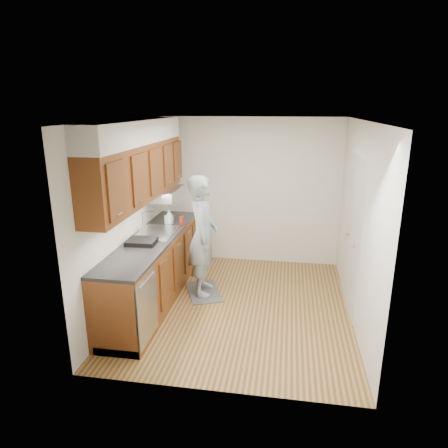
{
  "coord_description": "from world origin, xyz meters",
  "views": [
    {
      "loc": [
        0.61,
        -4.96,
        2.68
      ],
      "look_at": [
        -0.24,
        0.25,
        1.1
      ],
      "focal_mm": 32.0,
      "sensor_mm": 36.0,
      "label": 1
    }
  ],
  "objects_px": {
    "soap_bottle_a": "(169,217)",
    "steel_can": "(170,220)",
    "soda_can": "(182,221)",
    "soap_bottle_b": "(169,217)",
    "soap_bottle_c": "(169,217)",
    "dish_rack": "(142,242)",
    "person": "(203,228)"
  },
  "relations": [
    {
      "from": "soap_bottle_a",
      "to": "soap_bottle_b",
      "type": "relative_size",
      "value": 1.14
    },
    {
      "from": "person",
      "to": "soap_bottle_b",
      "type": "bearing_deg",
      "value": 55.34
    },
    {
      "from": "soap_bottle_a",
      "to": "dish_rack",
      "type": "relative_size",
      "value": 0.65
    },
    {
      "from": "soap_bottle_b",
      "to": "dish_rack",
      "type": "relative_size",
      "value": 0.57
    },
    {
      "from": "soap_bottle_a",
      "to": "soap_bottle_b",
      "type": "distance_m",
      "value": 0.03
    },
    {
      "from": "soda_can",
      "to": "soap_bottle_b",
      "type": "bearing_deg",
      "value": 177.18
    },
    {
      "from": "soap_bottle_a",
      "to": "steel_can",
      "type": "bearing_deg",
      "value": 94.37
    },
    {
      "from": "soap_bottle_c",
      "to": "soap_bottle_b",
      "type": "bearing_deg",
      "value": -77.53
    },
    {
      "from": "person",
      "to": "soda_can",
      "type": "relative_size",
      "value": 14.62
    },
    {
      "from": "soap_bottle_a",
      "to": "soap_bottle_c",
      "type": "relative_size",
      "value": 1.41
    },
    {
      "from": "soap_bottle_c",
      "to": "soda_can",
      "type": "bearing_deg",
      "value": -28.92
    },
    {
      "from": "soap_bottle_a",
      "to": "soap_bottle_c",
      "type": "distance_m",
      "value": 0.15
    },
    {
      "from": "soap_bottle_a",
      "to": "soap_bottle_b",
      "type": "xyz_separation_m",
      "value": [
        -0.02,
        0.02,
        -0.02
      ]
    },
    {
      "from": "soda_can",
      "to": "dish_rack",
      "type": "xyz_separation_m",
      "value": [
        -0.29,
        -0.91,
        -0.04
      ]
    },
    {
      "from": "steel_can",
      "to": "dish_rack",
      "type": "relative_size",
      "value": 0.3
    },
    {
      "from": "soap_bottle_c",
      "to": "steel_can",
      "type": "relative_size",
      "value": 1.51
    },
    {
      "from": "soap_bottle_c",
      "to": "dish_rack",
      "type": "bearing_deg",
      "value": -93.7
    },
    {
      "from": "soap_bottle_c",
      "to": "soda_can",
      "type": "height_order",
      "value": "soap_bottle_c"
    },
    {
      "from": "steel_can",
      "to": "soap_bottle_b",
      "type": "bearing_deg",
      "value": -105.79
    },
    {
      "from": "steel_can",
      "to": "soda_can",
      "type": "bearing_deg",
      "value": -13.86
    },
    {
      "from": "dish_rack",
      "to": "soda_can",
      "type": "bearing_deg",
      "value": 69.75
    },
    {
      "from": "steel_can",
      "to": "dish_rack",
      "type": "bearing_deg",
      "value": -96.15
    },
    {
      "from": "steel_can",
      "to": "dish_rack",
      "type": "xyz_separation_m",
      "value": [
        -0.1,
        -0.96,
        -0.03
      ]
    },
    {
      "from": "soap_bottle_a",
      "to": "steel_can",
      "type": "distance_m",
      "value": 0.09
    },
    {
      "from": "soap_bottle_b",
      "to": "soap_bottle_c",
      "type": "distance_m",
      "value": 0.12
    },
    {
      "from": "person",
      "to": "soap_bottle_c",
      "type": "bearing_deg",
      "value": 48.42
    },
    {
      "from": "soap_bottle_c",
      "to": "steel_can",
      "type": "xyz_separation_m",
      "value": [
        0.04,
        -0.08,
        -0.03
      ]
    },
    {
      "from": "soap_bottle_a",
      "to": "soda_can",
      "type": "bearing_deg",
      "value": 3.33
    },
    {
      "from": "soap_bottle_b",
      "to": "soda_can",
      "type": "distance_m",
      "value": 0.21
    },
    {
      "from": "person",
      "to": "soda_can",
      "type": "distance_m",
      "value": 0.49
    },
    {
      "from": "person",
      "to": "soap_bottle_a",
      "type": "height_order",
      "value": "person"
    },
    {
      "from": "soda_can",
      "to": "dish_rack",
      "type": "height_order",
      "value": "soda_can"
    }
  ]
}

